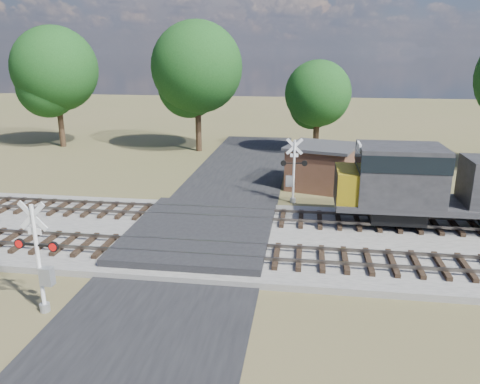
# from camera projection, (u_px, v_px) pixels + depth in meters

# --- Properties ---
(ground) EXTENTS (160.00, 160.00, 0.00)m
(ground) POSITION_uv_depth(u_px,v_px,m) (199.00, 242.00, 23.33)
(ground) COLOR brown
(ground) RESTS_ON ground
(ballast_bed) EXTENTS (140.00, 10.00, 0.30)m
(ballast_bed) POSITION_uv_depth(u_px,v_px,m) (405.00, 246.00, 22.40)
(ballast_bed) COLOR gray
(ballast_bed) RESTS_ON ground
(road) EXTENTS (7.00, 60.00, 0.08)m
(road) POSITION_uv_depth(u_px,v_px,m) (199.00, 241.00, 23.32)
(road) COLOR black
(road) RESTS_ON ground
(crossing_panel) EXTENTS (7.00, 9.00, 0.62)m
(crossing_panel) POSITION_uv_depth(u_px,v_px,m) (201.00, 232.00, 23.72)
(crossing_panel) COLOR #262628
(crossing_panel) RESTS_ON ground
(track_near) EXTENTS (140.00, 2.60, 0.33)m
(track_near) POSITION_uv_depth(u_px,v_px,m) (257.00, 254.00, 20.89)
(track_near) COLOR black
(track_near) RESTS_ON ballast_bed
(track_far) EXTENTS (140.00, 2.60, 0.33)m
(track_far) POSITION_uv_depth(u_px,v_px,m) (267.00, 217.00, 25.63)
(track_far) COLOR black
(track_far) RESTS_ON ballast_bed
(crossing_signal_near) EXTENTS (1.70, 0.37, 4.23)m
(crossing_signal_near) POSITION_uv_depth(u_px,v_px,m) (42.00, 268.00, 16.55)
(crossing_signal_near) COLOR silver
(crossing_signal_near) RESTS_ON ground
(crossing_signal_far) EXTENTS (1.66, 0.38, 4.11)m
(crossing_signal_far) POSITION_uv_depth(u_px,v_px,m) (292.00, 176.00, 28.93)
(crossing_signal_far) COLOR silver
(crossing_signal_far) RESTS_ON ground
(equipment_shed) EXTENTS (5.47, 5.47, 3.01)m
(equipment_shed) POSITION_uv_depth(u_px,v_px,m) (321.00, 166.00, 32.32)
(equipment_shed) COLOR #4A2F1F
(equipment_shed) RESTS_ON ground
(treeline) EXTENTS (84.65, 12.03, 11.94)m
(treeline) POSITION_uv_depth(u_px,v_px,m) (276.00, 78.00, 40.87)
(treeline) COLOR black
(treeline) RESTS_ON ground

